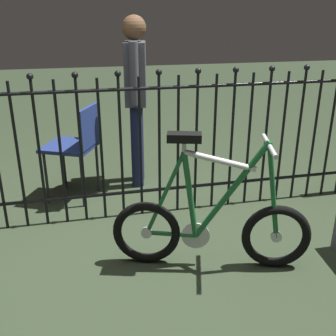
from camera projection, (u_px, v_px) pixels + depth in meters
name	position (u px, v px, depth m)	size (l,w,h in m)	color
ground_plane	(146.00, 256.00, 2.68)	(20.00, 20.00, 0.00)	#2B3724
iron_fence	(121.00, 144.00, 3.00)	(4.35, 0.07, 1.21)	black
bicycle	(211.00, 225.00, 2.50)	(1.21, 0.49, 0.88)	black
chair_navy	(78.00, 141.00, 3.35)	(0.54, 0.54, 0.82)	black
person_visitor	(136.00, 89.00, 3.53)	(0.24, 0.47, 1.51)	#191E3F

